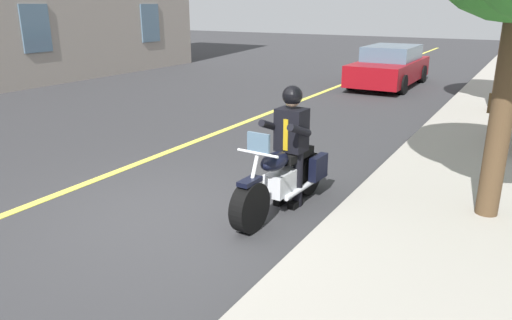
% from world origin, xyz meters
% --- Properties ---
extents(ground_plane, '(80.00, 80.00, 0.00)m').
position_xyz_m(ground_plane, '(0.00, 0.00, 0.00)').
color(ground_plane, '#333335').
extents(lane_center_stripe, '(60.00, 0.16, 0.01)m').
position_xyz_m(lane_center_stripe, '(0.00, -2.00, 0.01)').
color(lane_center_stripe, '#E5DB4C').
rests_on(lane_center_stripe, ground_plane).
extents(motorcycle_main, '(2.22, 0.66, 1.26)m').
position_xyz_m(motorcycle_main, '(-1.03, 1.23, 0.45)').
color(motorcycle_main, black).
rests_on(motorcycle_main, ground_plane).
extents(rider_main, '(0.64, 0.57, 1.74)m').
position_xyz_m(rider_main, '(-1.22, 1.24, 1.04)').
color(rider_main, black).
rests_on(rider_main, ground_plane).
extents(car_dark, '(4.60, 1.92, 1.40)m').
position_xyz_m(car_dark, '(-12.61, -0.49, 0.69)').
color(car_dark, maroon).
rests_on(car_dark, ground_plane).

